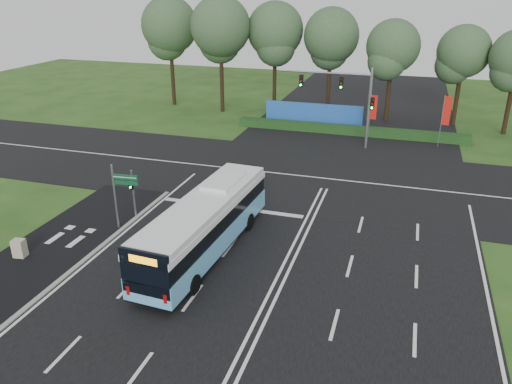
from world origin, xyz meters
TOP-DOWN VIEW (x-y plane):
  - ground at (0.00, 0.00)m, footprint 120.00×120.00m
  - road_main at (0.00, 0.00)m, footprint 20.00×120.00m
  - road_cross at (0.00, 12.00)m, footprint 120.00×14.00m
  - bike_path at (-12.50, -3.00)m, footprint 5.00×18.00m
  - kerb_strip at (-10.10, -3.00)m, footprint 0.25×18.00m
  - city_bus at (-4.31, -0.85)m, footprint 3.15×11.93m
  - pedestrian_signal at (-10.20, 1.84)m, footprint 0.25×0.41m
  - street_sign at (-10.11, 0.33)m, footprint 1.57×0.24m
  - utility_cabinet at (-13.59, -4.25)m, footprint 0.69×0.60m
  - banner_flag_mid at (2.11, 23.68)m, footprint 0.62×0.10m
  - banner_flag_right at (8.35, 22.66)m, footprint 0.69×0.10m
  - traffic_light_gantry at (0.21, 20.50)m, footprint 8.41×0.28m
  - hedge at (0.00, 24.50)m, footprint 22.00×1.20m
  - blue_hoarding at (-4.00, 27.00)m, footprint 10.00×0.30m
  - eucalyptus_row at (-2.41, 30.70)m, footprint 49.72×9.32m

SIDE VIEW (x-z plane):
  - ground at x=0.00m, z-range 0.00..0.00m
  - road_main at x=0.00m, z-range 0.00..0.04m
  - road_cross at x=0.00m, z-range 0.00..0.05m
  - bike_path at x=-12.50m, z-range 0.00..0.06m
  - kerb_strip at x=-10.10m, z-range 0.00..0.12m
  - hedge at x=0.00m, z-range 0.00..0.80m
  - utility_cabinet at x=-13.59m, z-range 0.00..1.04m
  - blue_hoarding at x=-4.00m, z-range 0.00..2.20m
  - city_bus at x=-4.31m, z-range 0.01..3.40m
  - pedestrian_signal at x=-10.20m, z-range 0.15..3.29m
  - street_sign at x=-10.11m, z-range 0.52..4.55m
  - banner_flag_mid at x=2.11m, z-range 0.65..4.82m
  - banner_flag_right at x=8.35m, z-range 0.71..5.38m
  - traffic_light_gantry at x=0.21m, z-range 1.16..8.16m
  - eucalyptus_row at x=-2.41m, z-range 2.24..14.67m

